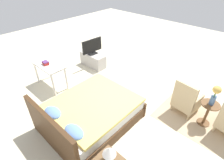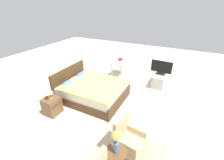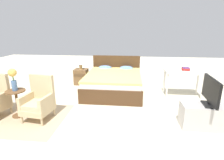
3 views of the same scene
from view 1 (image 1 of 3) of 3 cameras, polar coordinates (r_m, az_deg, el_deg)
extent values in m
plane|color=beige|center=(4.68, 3.53, -8.37)|extent=(16.00, 16.00, 0.00)
cube|color=tan|center=(4.83, 27.90, -11.62)|extent=(2.10, 1.50, 0.01)
cube|color=#472D19|center=(4.20, -6.61, -12.13)|extent=(1.60, 2.05, 0.28)
cube|color=white|center=(4.01, -6.86, -9.58)|extent=(1.54, 1.97, 0.24)
cube|color=#EAD66B|center=(3.95, -6.11, -7.43)|extent=(1.59, 1.81, 0.06)
cube|color=#472D19|center=(3.63, -19.15, -16.19)|extent=(1.63, 0.08, 0.96)
cube|color=#472D19|center=(4.67, 2.51, -5.15)|extent=(1.63, 0.06, 0.40)
ellipsoid|color=#668ED1|center=(3.40, -12.33, -16.21)|extent=(0.44, 0.28, 0.14)
ellipsoid|color=#668ED1|center=(3.85, -18.83, -10.03)|extent=(0.44, 0.28, 0.14)
cylinder|color=#CCB284|center=(4.97, 32.58, -10.67)|extent=(0.04, 0.04, 0.16)
cylinder|color=#CCB284|center=(4.62, 30.30, -13.53)|extent=(0.04, 0.04, 0.16)
cube|color=#CCB284|center=(4.59, 32.67, -9.11)|extent=(0.15, 0.52, 0.26)
cylinder|color=#CCB284|center=(4.96, 26.19, -8.38)|extent=(0.04, 0.04, 0.16)
cylinder|color=#CCB284|center=(5.08, 21.72, -5.90)|extent=(0.04, 0.04, 0.16)
cylinder|color=#CCB284|center=(4.62, 23.54, -11.10)|extent=(0.04, 0.04, 0.16)
cylinder|color=#CCB284|center=(4.75, 18.82, -8.34)|extent=(0.04, 0.04, 0.16)
cube|color=#CCB284|center=(4.76, 22.95, -7.13)|extent=(0.60, 0.60, 0.12)
cube|color=#C6B289|center=(4.69, 23.25, -6.12)|extent=(0.55, 0.55, 0.10)
cube|color=#CCB284|center=(4.36, 22.54, -4.76)|extent=(0.55, 0.15, 0.64)
cube|color=#CCB284|center=(4.58, 25.96, -6.73)|extent=(0.13, 0.52, 0.26)
cube|color=#CCB284|center=(4.71, 21.07, -4.04)|extent=(0.13, 0.52, 0.26)
cylinder|color=brown|center=(4.76, 27.56, -12.19)|extent=(0.28, 0.28, 0.03)
cylinder|color=brown|center=(4.57, 28.51, -9.68)|extent=(0.06, 0.06, 0.55)
cylinder|color=brown|center=(4.40, 29.53, -6.96)|extent=(0.40, 0.40, 0.02)
cylinder|color=#4C709E|center=(4.33, 29.99, -5.74)|extent=(0.11, 0.11, 0.22)
cylinder|color=#477538|center=(4.24, 30.60, -4.07)|extent=(0.02, 0.02, 0.10)
sphere|color=#E0B251|center=(4.17, 31.09, -2.75)|extent=(0.17, 0.17, 0.17)
cube|color=brown|center=(3.30, 1.87, -23.95)|extent=(0.37, 0.01, 0.09)
cylinder|color=tan|center=(3.08, -0.86, -24.70)|extent=(0.13, 0.13, 0.02)
ellipsoid|color=tan|center=(3.00, -0.87, -23.82)|extent=(0.11, 0.11, 0.16)
cone|color=silver|center=(2.87, -0.90, -22.20)|extent=(0.22, 0.22, 0.15)
cube|color=#B7B2AD|center=(6.31, -6.21, 6.55)|extent=(0.96, 0.40, 0.47)
cube|color=black|center=(6.20, -6.35, 8.60)|extent=(0.22, 0.33, 0.03)
cylinder|color=black|center=(6.18, -6.38, 8.93)|extent=(0.04, 0.04, 0.05)
cube|color=black|center=(6.08, -6.53, 11.06)|extent=(0.10, 0.78, 0.45)
cube|color=black|center=(6.10, -6.68, 11.13)|extent=(0.06, 0.72, 0.41)
cylinder|color=silver|center=(5.20, -14.72, 0.33)|extent=(0.05, 0.05, 0.70)
cylinder|color=silver|center=(5.92, -19.87, 3.81)|extent=(0.05, 0.05, 0.70)
cylinder|color=silver|center=(5.04, -18.60, -1.64)|extent=(0.05, 0.05, 0.70)
cylinder|color=silver|center=(5.78, -23.40, 2.18)|extent=(0.05, 0.05, 0.70)
cube|color=silver|center=(5.29, -20.04, 4.67)|extent=(1.04, 0.52, 0.04)
cube|color=#AD2823|center=(5.29, -20.81, 4.94)|extent=(0.23, 0.17, 0.03)
cube|color=#AD2823|center=(5.28, -20.89, 5.25)|extent=(0.21, 0.16, 0.04)
cube|color=#66387A|center=(5.27, -20.96, 5.55)|extent=(0.17, 0.14, 0.03)
camera|label=2|loc=(4.45, 62.58, 14.31)|focal=24.00mm
camera|label=3|loc=(7.46, 22.16, 22.19)|focal=28.00mm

